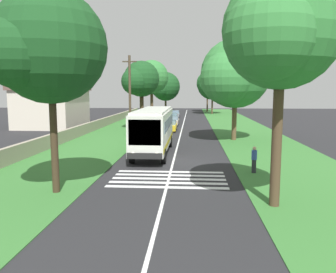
% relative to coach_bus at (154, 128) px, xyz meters
% --- Properties ---
extents(ground, '(160.00, 160.00, 0.00)m').
position_rel_coach_bus_xyz_m(ground, '(-3.12, -1.80, -2.15)').
color(ground, '#262628').
extents(grass_verge_left, '(120.00, 8.00, 0.04)m').
position_rel_coach_bus_xyz_m(grass_verge_left, '(11.88, 6.40, -2.13)').
color(grass_verge_left, '#387533').
rests_on(grass_verge_left, ground).
extents(grass_verge_right, '(120.00, 8.00, 0.04)m').
position_rel_coach_bus_xyz_m(grass_verge_right, '(11.88, -10.00, -2.13)').
color(grass_verge_right, '#387533').
rests_on(grass_verge_right, ground).
extents(centre_line, '(110.00, 0.16, 0.01)m').
position_rel_coach_bus_xyz_m(centre_line, '(11.88, -1.80, -2.14)').
color(centre_line, silver).
rests_on(centre_line, ground).
extents(coach_bus, '(11.16, 2.62, 3.73)m').
position_rel_coach_bus_xyz_m(coach_bus, '(0.00, 0.00, 0.00)').
color(coach_bus, silver).
rests_on(coach_bus, ground).
extents(zebra_crossing, '(4.05, 6.80, 0.01)m').
position_rel_coach_bus_xyz_m(zebra_crossing, '(-8.18, -1.80, -2.14)').
color(zebra_crossing, silver).
rests_on(zebra_crossing, ground).
extents(trailing_car_0, '(4.30, 1.78, 1.43)m').
position_rel_coach_bus_xyz_m(trailing_car_0, '(16.59, -0.26, -1.48)').
color(trailing_car_0, gold).
rests_on(trailing_car_0, ground).
extents(trailing_car_1, '(4.30, 1.78, 1.43)m').
position_rel_coach_bus_xyz_m(trailing_car_1, '(24.26, -0.24, -1.48)').
color(trailing_car_1, '#B7A893').
rests_on(trailing_car_1, ground).
extents(trailing_car_2, '(4.30, 1.78, 1.43)m').
position_rel_coach_bus_xyz_m(trailing_car_2, '(31.16, 0.20, -1.48)').
color(trailing_car_2, '#145933').
rests_on(trailing_car_2, ground).
extents(trailing_car_3, '(4.30, 1.78, 1.43)m').
position_rel_coach_bus_xyz_m(trailing_car_3, '(39.26, 0.16, -1.48)').
color(trailing_car_3, gray).
rests_on(trailing_car_3, ground).
extents(roadside_tree_left_0, '(6.03, 4.92, 9.22)m').
position_rel_coach_bus_xyz_m(roadside_tree_left_0, '(18.28, 3.85, 4.51)').
color(roadside_tree_left_0, '#3D2D1E').
rests_on(roadside_tree_left_0, grass_verge_left).
extents(roadside_tree_left_1, '(6.49, 5.58, 10.10)m').
position_rel_coach_bus_xyz_m(roadside_tree_left_1, '(-11.29, 3.92, 5.06)').
color(roadside_tree_left_1, '#3D2D1E').
rests_on(roadside_tree_left_1, grass_verge_left).
extents(roadside_tree_left_2, '(7.07, 5.75, 10.35)m').
position_rel_coach_bus_xyz_m(roadside_tree_left_2, '(29.99, 3.87, 5.21)').
color(roadside_tree_left_2, '#4C3826').
rests_on(roadside_tree_left_2, grass_verge_left).
extents(roadside_tree_left_3, '(8.59, 7.41, 10.06)m').
position_rel_coach_bus_xyz_m(roadside_tree_left_3, '(60.84, 3.88, 4.06)').
color(roadside_tree_left_3, '#3D2D1E').
rests_on(roadside_tree_left_3, grass_verge_left).
extents(roadside_tree_right_0, '(9.10, 7.33, 10.60)m').
position_rel_coach_bus_xyz_m(roadside_tree_right_0, '(8.52, -7.40, 4.64)').
color(roadside_tree_right_0, brown).
rests_on(roadside_tree_right_0, grass_verge_right).
extents(roadside_tree_right_1, '(6.26, 5.11, 10.25)m').
position_rel_coach_bus_xyz_m(roadside_tree_right_1, '(-12.74, -6.74, 5.44)').
color(roadside_tree_right_1, '#4C3826').
rests_on(roadside_tree_right_1, grass_verge_right).
extents(roadside_tree_right_2, '(8.35, 6.90, 10.11)m').
position_rel_coach_bus_xyz_m(roadside_tree_right_2, '(51.02, -7.64, 4.36)').
color(roadside_tree_right_2, '#4C3826').
rests_on(roadside_tree_right_2, grass_verge_right).
extents(roadside_tree_right_3, '(6.51, 5.51, 10.03)m').
position_rel_coach_bus_xyz_m(roadside_tree_right_3, '(59.36, -6.86, 5.02)').
color(roadside_tree_right_3, '#4C3826').
rests_on(roadside_tree_right_3, grass_verge_right).
extents(utility_pole, '(0.24, 1.40, 8.61)m').
position_rel_coach_bus_xyz_m(utility_pole, '(5.52, 2.96, 2.34)').
color(utility_pole, '#473828').
rests_on(utility_pole, grass_verge_left).
extents(roadside_wall, '(70.00, 0.40, 1.23)m').
position_rel_coach_bus_xyz_m(roadside_wall, '(16.88, 9.80, -1.49)').
color(roadside_wall, '#9E937F').
rests_on(roadside_wall, grass_verge_left).
extents(roadside_building, '(11.20, 8.37, 6.34)m').
position_rel_coach_bus_xyz_m(roadside_building, '(20.65, 17.15, 1.08)').
color(roadside_building, beige).
rests_on(roadside_building, ground).
extents(pedestrian, '(0.34, 0.34, 1.69)m').
position_rel_coach_bus_xyz_m(pedestrian, '(-6.41, -7.11, -1.24)').
color(pedestrian, '#26262D').
rests_on(pedestrian, grass_verge_right).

